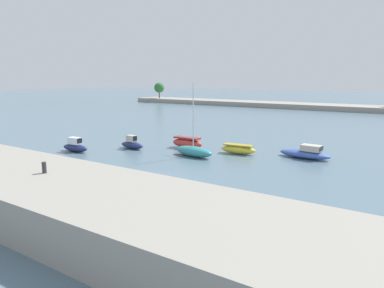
% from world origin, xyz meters
% --- Properties ---
extents(ground_plane, '(400.00, 400.00, 0.00)m').
position_xyz_m(ground_plane, '(0.00, 0.00, 0.00)').
color(ground_plane, slate).
extents(seawall_embankment, '(73.40, 7.47, 2.32)m').
position_xyz_m(seawall_embankment, '(0.00, -8.26, 1.16)').
color(seawall_embankment, gray).
rests_on(seawall_embankment, ground).
extents(mooring_bollard, '(0.25, 0.25, 0.67)m').
position_xyz_m(mooring_bollard, '(-1.93, -8.04, 2.66)').
color(mooring_bollard, '#2D2D33').
rests_on(mooring_bollard, seawall_embankment).
extents(moored_boat_0, '(3.50, 1.26, 1.55)m').
position_xyz_m(moored_boat_0, '(-14.39, 4.06, 0.57)').
color(moored_boat_0, navy).
rests_on(moored_boat_0, ground).
extents(moored_boat_1, '(3.29, 1.31, 1.50)m').
position_xyz_m(moored_boat_1, '(-10.33, 8.60, 0.52)').
color(moored_boat_1, navy).
rests_on(moored_boat_1, ground).
extents(moored_boat_2, '(3.89, 1.31, 1.27)m').
position_xyz_m(moored_boat_2, '(-5.26, 12.21, 0.61)').
color(moored_boat_2, '#C63833').
rests_on(moored_boat_2, ground).
extents(moored_boat_3, '(4.66, 2.08, 7.39)m').
position_xyz_m(moored_boat_3, '(-2.36, 9.06, 0.55)').
color(moored_boat_3, teal).
rests_on(moored_boat_3, ground).
extents(moored_boat_4, '(3.90, 1.44, 1.00)m').
position_xyz_m(moored_boat_4, '(0.89, 12.65, 0.48)').
color(moored_boat_4, yellow).
rests_on(moored_boat_4, ground).
extents(moored_boat_5, '(5.20, 2.23, 1.39)m').
position_xyz_m(moored_boat_5, '(7.40, 14.46, 0.50)').
color(moored_boat_5, '#3856A8').
rests_on(moored_boat_5, ground).
extents(mooring_buoy_1, '(0.30, 0.30, 0.30)m').
position_xyz_m(mooring_buoy_1, '(-7.05, 17.68, 0.15)').
color(mooring_buoy_1, white).
rests_on(mooring_buoy_1, ground).
extents(distant_shoreline, '(122.62, 9.05, 7.57)m').
position_xyz_m(distant_shoreline, '(6.01, 71.40, 1.65)').
color(distant_shoreline, gray).
rests_on(distant_shoreline, ground).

